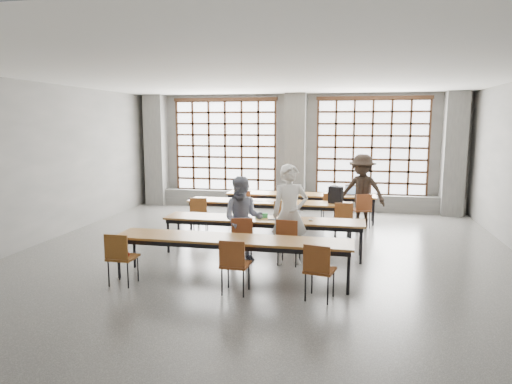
% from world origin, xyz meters
% --- Properties ---
extents(floor, '(11.00, 11.00, 0.00)m').
position_xyz_m(floor, '(0.00, 0.00, 0.00)').
color(floor, '#4A4A48').
rests_on(floor, ground).
extents(ceiling, '(11.00, 11.00, 0.00)m').
position_xyz_m(ceiling, '(0.00, 0.00, 3.50)').
color(ceiling, silver).
rests_on(ceiling, floor).
extents(wall_back, '(10.00, 0.00, 10.00)m').
position_xyz_m(wall_back, '(0.00, 5.50, 1.75)').
color(wall_back, '#595957').
rests_on(wall_back, floor).
extents(wall_front, '(10.00, 0.00, 10.00)m').
position_xyz_m(wall_front, '(0.00, -5.50, 1.75)').
color(wall_front, '#595957').
rests_on(wall_front, floor).
extents(wall_left, '(0.00, 11.00, 11.00)m').
position_xyz_m(wall_left, '(-5.00, 0.00, 1.75)').
color(wall_left, '#595957').
rests_on(wall_left, floor).
extents(column_left, '(0.60, 0.55, 3.50)m').
position_xyz_m(column_left, '(-4.50, 5.22, 1.75)').
color(column_left, '#525250').
rests_on(column_left, floor).
extents(column_mid, '(0.60, 0.55, 3.50)m').
position_xyz_m(column_mid, '(0.00, 5.22, 1.75)').
color(column_mid, '#525250').
rests_on(column_mid, floor).
extents(column_right, '(0.60, 0.55, 3.50)m').
position_xyz_m(column_right, '(4.50, 5.22, 1.75)').
color(column_right, '#525250').
rests_on(column_right, floor).
extents(window_left, '(3.32, 0.12, 3.00)m').
position_xyz_m(window_left, '(-2.25, 5.42, 1.90)').
color(window_left, white).
rests_on(window_left, wall_back).
extents(window_right, '(3.32, 0.12, 3.00)m').
position_xyz_m(window_right, '(2.25, 5.42, 1.90)').
color(window_right, white).
rests_on(window_right, wall_back).
extents(sill_ledge, '(9.80, 0.35, 0.50)m').
position_xyz_m(sill_ledge, '(0.00, 5.30, 0.25)').
color(sill_ledge, '#525250').
rests_on(sill_ledge, floor).
extents(desk_row_a, '(4.00, 0.70, 0.73)m').
position_xyz_m(desk_row_a, '(0.34, 3.63, 0.66)').
color(desk_row_a, brown).
rests_on(desk_row_a, floor).
extents(desk_row_b, '(4.00, 0.70, 0.73)m').
position_xyz_m(desk_row_b, '(-0.28, 2.28, 0.66)').
color(desk_row_b, brown).
rests_on(desk_row_b, floor).
extents(desk_row_c, '(4.00, 0.70, 0.73)m').
position_xyz_m(desk_row_c, '(-0.04, 0.25, 0.66)').
color(desk_row_c, brown).
rests_on(desk_row_c, floor).
extents(desk_row_d, '(4.00, 0.70, 0.73)m').
position_xyz_m(desk_row_d, '(-0.26, -1.38, 0.66)').
color(desk_row_d, brown).
rests_on(desk_row_d, floor).
extents(chair_back_left, '(0.46, 0.47, 0.88)m').
position_xyz_m(chair_back_left, '(-1.07, 3.00, 0.54)').
color(chair_back_left, brown).
rests_on(chair_back_left, floor).
extents(chair_back_mid, '(0.50, 0.51, 0.88)m').
position_xyz_m(chair_back_mid, '(1.16, 3.01, 0.54)').
color(chair_back_mid, brown).
rests_on(chair_back_mid, floor).
extents(chair_back_right, '(0.53, 0.53, 0.88)m').
position_xyz_m(chair_back_right, '(1.97, 3.01, 0.54)').
color(chair_back_right, brown).
rests_on(chair_back_right, floor).
extents(chair_mid_left, '(0.49, 0.50, 0.88)m').
position_xyz_m(chair_mid_left, '(-1.87, 1.65, 0.54)').
color(chair_mid_left, brown).
rests_on(chair_mid_left, floor).
extents(chair_mid_centre, '(0.51, 0.51, 0.88)m').
position_xyz_m(chair_mid_centre, '(0.13, 1.65, 0.54)').
color(chair_mid_centre, brown).
rests_on(chair_mid_centre, floor).
extents(chair_mid_right, '(0.45, 0.45, 0.88)m').
position_xyz_m(chair_mid_right, '(1.52, 1.65, 0.54)').
color(chair_mid_right, brown).
rests_on(chair_mid_right, floor).
extents(chair_front_left, '(0.50, 0.50, 0.88)m').
position_xyz_m(chair_front_left, '(-0.33, -0.38, 0.54)').
color(chair_front_left, maroon).
rests_on(chair_front_left, floor).
extents(chair_front_right, '(0.46, 0.47, 0.88)m').
position_xyz_m(chair_front_right, '(0.55, -0.38, 0.54)').
color(chair_front_right, brown).
rests_on(chair_front_right, floor).
extents(chair_near_left, '(0.43, 0.43, 0.88)m').
position_xyz_m(chair_near_left, '(-1.96, -2.01, 0.54)').
color(chair_near_left, brown).
rests_on(chair_near_left, floor).
extents(chair_near_mid, '(0.43, 0.44, 0.88)m').
position_xyz_m(chair_near_mid, '(-0.07, -2.01, 0.54)').
color(chair_near_mid, brown).
rests_on(chair_near_mid, floor).
extents(chair_near_right, '(0.50, 0.50, 0.88)m').
position_xyz_m(chair_near_right, '(1.22, -2.01, 0.54)').
color(chair_near_right, brown).
rests_on(chair_near_right, floor).
extents(student_male, '(0.79, 0.65, 1.88)m').
position_xyz_m(student_male, '(0.56, -0.25, 0.94)').
color(student_male, white).
rests_on(student_male, floor).
extents(student_female, '(0.84, 0.68, 1.62)m').
position_xyz_m(student_female, '(-0.34, -0.25, 0.81)').
color(student_female, '#182149').
rests_on(student_female, floor).
extents(student_back, '(1.35, 1.03, 1.85)m').
position_xyz_m(student_back, '(1.94, 3.13, 0.93)').
color(student_back, black).
rests_on(student_back, floor).
extents(laptop_front, '(0.40, 0.36, 0.26)m').
position_xyz_m(laptop_front, '(0.50, 0.36, 0.79)').
color(laptop_front, '#B1B1B5').
rests_on(laptop_front, desk_row_c).
extents(laptop_back, '(0.37, 0.32, 0.26)m').
position_xyz_m(laptop_back, '(1.69, 3.74, 0.79)').
color(laptop_back, '#A9A8AD').
rests_on(laptop_back, desk_row_a).
extents(mouse, '(0.11, 0.09, 0.04)m').
position_xyz_m(mouse, '(0.91, 0.23, 0.75)').
color(mouse, silver).
rests_on(mouse, desk_row_c).
extents(green_box, '(0.27, 0.17, 0.09)m').
position_xyz_m(green_box, '(-0.09, 0.33, 0.78)').
color(green_box, green).
rests_on(green_box, desk_row_c).
extents(phone, '(0.14, 0.07, 0.01)m').
position_xyz_m(phone, '(0.14, 0.15, 0.74)').
color(phone, black).
rests_on(phone, desk_row_c).
extents(paper_sheet_a, '(0.36, 0.31, 0.00)m').
position_xyz_m(paper_sheet_a, '(-0.88, 2.33, 0.73)').
color(paper_sheet_a, silver).
rests_on(paper_sheet_a, desk_row_b).
extents(paper_sheet_b, '(0.35, 0.31, 0.00)m').
position_xyz_m(paper_sheet_b, '(-0.58, 2.23, 0.73)').
color(paper_sheet_b, white).
rests_on(paper_sheet_b, desk_row_b).
extents(paper_sheet_c, '(0.34, 0.28, 0.00)m').
position_xyz_m(paper_sheet_c, '(-0.18, 2.28, 0.73)').
color(paper_sheet_c, silver).
rests_on(paper_sheet_c, desk_row_b).
extents(backpack, '(0.36, 0.27, 0.40)m').
position_xyz_m(backpack, '(1.32, 2.33, 0.93)').
color(backpack, black).
rests_on(backpack, desk_row_b).
extents(plastic_bag, '(0.30, 0.26, 0.29)m').
position_xyz_m(plastic_bag, '(1.24, 3.68, 0.87)').
color(plastic_bag, white).
rests_on(plastic_bag, desk_row_a).
extents(red_pouch, '(0.20, 0.09, 0.06)m').
position_xyz_m(red_pouch, '(-1.96, -1.93, 0.50)').
color(red_pouch, '#AC2615').
rests_on(red_pouch, chair_near_left).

